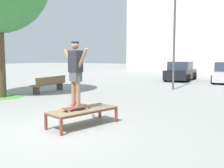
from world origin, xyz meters
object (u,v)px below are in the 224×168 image
at_px(car_black, 181,72).
at_px(light_post, 175,21).
at_px(skater, 76,69).
at_px(skate_box, 83,111).
at_px(skateboard, 76,107).
at_px(park_bench, 49,84).

xyz_separation_m(car_black, light_post, (1.36, -5.98, 3.13)).
height_order(skater, car_black, skater).
bearing_deg(skate_box, car_black, 96.86).
relative_size(skateboard, car_black, 0.19).
relative_size(skateboard, park_bench, 0.34).
bearing_deg(skateboard, skate_box, 75.96).
height_order(skateboard, skater, skater).
relative_size(skate_box, car_black, 0.47).
relative_size(car_black, light_post, 0.74).
bearing_deg(car_black, skater, -83.44).
height_order(skate_box, light_post, light_post).
relative_size(park_bench, light_post, 0.42).
bearing_deg(light_post, car_black, 102.80).
distance_m(skate_box, park_bench, 7.16).
height_order(skate_box, park_bench, park_bench).
relative_size(skater, park_bench, 0.70).
distance_m(skateboard, park_bench, 7.25).
relative_size(skater, light_post, 0.29).
bearing_deg(skateboard, light_post, 92.36).
relative_size(skateboard, skater, 0.49).
relative_size(car_black, park_bench, 1.77).
relative_size(skate_box, skater, 1.20).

